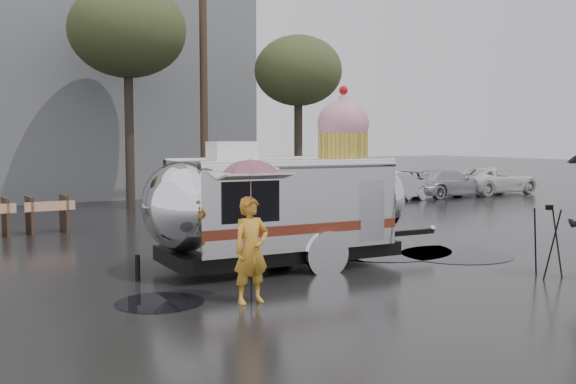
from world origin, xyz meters
TOP-DOWN VIEW (x-y plane):
  - ground at (0.00, 0.00)m, footprint 120.00×120.00m
  - puddles at (1.45, 2.35)m, footprint 9.03×4.23m
  - utility_pole at (2.50, 14.00)m, footprint 1.60×0.28m
  - tree_mid at (0.00, 15.00)m, footprint 4.20×4.20m
  - tree_right at (6.00, 13.00)m, footprint 3.36×3.36m
  - parked_cars at (11.78, 12.00)m, footprint 13.20×1.90m
  - airstream_trailer at (-1.14, 2.58)m, footprint 6.87×2.76m
  - person_left at (-3.15, 0.29)m, footprint 0.61×0.41m
  - umbrella_pink at (-3.15, 0.29)m, footprint 1.06×1.06m
  - tripod at (2.39, -0.95)m, footprint 0.51×0.56m

SIDE VIEW (x-z plane):
  - ground at x=0.00m, z-range 0.00..0.00m
  - puddles at x=1.45m, z-range 0.00..0.01m
  - parked_cars at x=11.78m, z-range -0.03..1.47m
  - tripod at x=2.39m, z-range 0.10..1.45m
  - person_left at x=-3.15m, z-range 0.00..1.66m
  - airstream_trailer at x=-1.14m, z-range -0.55..3.15m
  - umbrella_pink at x=-3.15m, z-range 0.77..3.05m
  - utility_pole at x=2.50m, z-range 0.12..9.12m
  - tree_right at x=6.00m, z-range 1.85..8.27m
  - tree_mid at x=0.00m, z-range 2.33..10.35m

